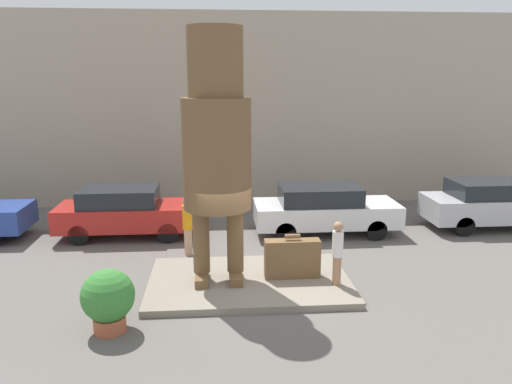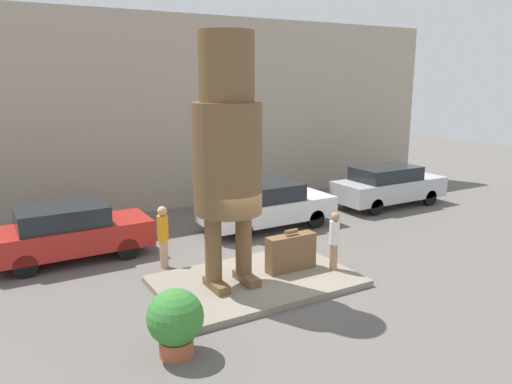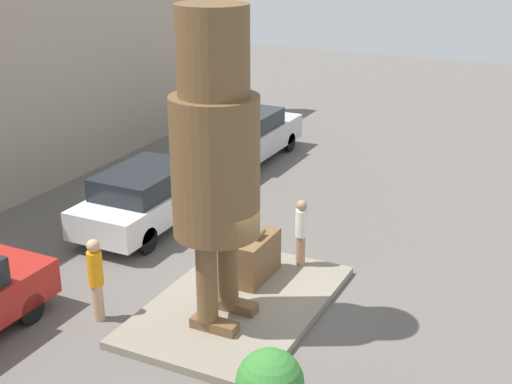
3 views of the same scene
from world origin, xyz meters
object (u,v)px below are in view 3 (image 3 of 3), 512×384
object	(u,v)px
parked_car_white	(149,195)
parked_car_silver	(248,135)
giant_suitcase	(260,258)
statue_figure	(215,147)
tourist	(301,230)
worker_hivis	(96,276)

from	to	relation	value
parked_car_white	parked_car_silver	xyz separation A→B (m)	(5.91, 0.15, 0.02)
giant_suitcase	parked_car_silver	world-z (taller)	parked_car_silver
giant_suitcase	parked_car_silver	bearing A→B (deg)	28.52
giant_suitcase	parked_car_white	size ratio (longest dim) A/B	0.30
statue_figure	tourist	bearing A→B (deg)	-10.77
worker_hivis	statue_figure	bearing A→B (deg)	-68.82
giant_suitcase	parked_car_white	world-z (taller)	parked_car_white
parked_car_silver	worker_hivis	world-z (taller)	worker_hivis
parked_car_silver	worker_hivis	size ratio (longest dim) A/B	2.74
tourist	parked_car_white	bearing A→B (deg)	81.73
statue_figure	tourist	xyz separation A→B (m)	(2.83, -0.54, -2.65)
parked_car_silver	worker_hivis	bearing A→B (deg)	-169.69
giant_suitcase	parked_car_silver	distance (m)	8.62
worker_hivis	giant_suitcase	bearing A→B (deg)	-39.85
statue_figure	parked_car_silver	distance (m)	10.63
statue_figure	giant_suitcase	size ratio (longest dim) A/B	4.35
tourist	giant_suitcase	bearing A→B (deg)	152.28
tourist	parked_car_silver	bearing A→B (deg)	35.26
statue_figure	parked_car_white	xyz separation A→B (m)	(3.48, 3.95, -2.82)
parked_car_white	parked_car_silver	size ratio (longest dim) A/B	0.97
parked_car_silver	worker_hivis	distance (m)	10.43
statue_figure	parked_car_silver	bearing A→B (deg)	23.60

